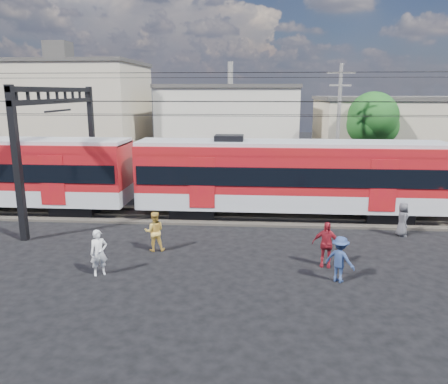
{
  "coord_description": "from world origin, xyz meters",
  "views": [
    {
      "loc": [
        0.68,
        -14.91,
        6.7
      ],
      "look_at": [
        -0.88,
        5.0,
        2.09
      ],
      "focal_mm": 35.0,
      "sensor_mm": 36.0,
      "label": 1
    }
  ],
  "objects": [
    {
      "name": "pedestrian_e",
      "position": [
        7.55,
        5.46,
        0.81
      ],
      "size": [
        0.52,
        0.79,
        1.62
      ],
      "primitive_type": "imported",
      "rotation": [
        0.0,
        0.0,
        1.57
      ],
      "color": "#444348",
      "rests_on": "ground"
    },
    {
      "name": "building_midwest",
      "position": [
        -2.0,
        27.0,
        3.66
      ],
      "size": [
        12.24,
        12.24,
        7.3
      ],
      "color": "beige",
      "rests_on": "ground"
    },
    {
      "name": "rail_near",
      "position": [
        0.0,
        7.25,
        0.18
      ],
      "size": [
        70.0,
        0.12,
        0.12
      ],
      "primitive_type": "cube",
      "color": "#59544C",
      "rests_on": "track_bed"
    },
    {
      "name": "pedestrian_b",
      "position": [
        -3.68,
        2.6,
        0.87
      ],
      "size": [
        0.96,
        0.82,
        1.73
      ],
      "primitive_type": "imported",
      "rotation": [
        0.0,
        0.0,
        3.36
      ],
      "color": "gold",
      "rests_on": "ground"
    },
    {
      "name": "ground",
      "position": [
        0.0,
        0.0,
        0.0
      ],
      "size": [
        120.0,
        120.0,
        0.0
      ],
      "primitive_type": "plane",
      "color": "black",
      "rests_on": "ground"
    },
    {
      "name": "catenary",
      "position": [
        -8.65,
        8.0,
        5.14
      ],
      "size": [
        70.0,
        9.3,
        7.52
      ],
      "color": "black",
      "rests_on": "ground"
    },
    {
      "name": "pedestrian_d",
      "position": [
        3.38,
        1.42,
        0.91
      ],
      "size": [
        1.13,
        0.64,
        1.82
      ],
      "primitive_type": "imported",
      "rotation": [
        0.0,
        0.0,
        -0.2
      ],
      "color": "maroon",
      "rests_on": "ground"
    },
    {
      "name": "building_mideast",
      "position": [
        14.0,
        24.0,
        3.16
      ],
      "size": [
        16.32,
        10.2,
        6.3
      ],
      "color": "#B6A78B",
      "rests_on": "ground"
    },
    {
      "name": "track_bed",
      "position": [
        0.0,
        8.0,
        0.06
      ],
      "size": [
        70.0,
        3.4,
        0.12
      ],
      "primitive_type": "cube",
      "color": "#2D2823",
      "rests_on": "ground"
    },
    {
      "name": "pedestrian_c",
      "position": [
        3.68,
        0.03,
        0.85
      ],
      "size": [
        1.26,
        1.14,
        1.69
      ],
      "primitive_type": "imported",
      "rotation": [
        0.0,
        0.0,
        2.53
      ],
      "color": "navy",
      "rests_on": "ground"
    },
    {
      "name": "pedestrian_a",
      "position": [
        -5.14,
        -0.07,
        0.87
      ],
      "size": [
        0.76,
        0.69,
        1.74
      ],
      "primitive_type": "imported",
      "rotation": [
        0.0,
        0.0,
        0.56
      ],
      "color": "silver",
      "rests_on": "ground"
    },
    {
      "name": "utility_pole_mid",
      "position": [
        6.0,
        15.0,
        4.53
      ],
      "size": [
        1.8,
        0.24,
        8.5
      ],
      "color": "slate",
      "rests_on": "ground"
    },
    {
      "name": "tree_near",
      "position": [
        9.19,
        18.09,
        4.66
      ],
      "size": [
        3.82,
        3.64,
        6.72
      ],
      "color": "#382619",
      "rests_on": "ground"
    },
    {
      "name": "building_west",
      "position": [
        -17.0,
        24.0,
        4.66
      ],
      "size": [
        14.28,
        10.2,
        9.3
      ],
      "color": "#B6A78B",
      "rests_on": "ground"
    },
    {
      "name": "commuter_train",
      "position": [
        2.57,
        8.0,
        2.4
      ],
      "size": [
        50.3,
        3.08,
        4.17
      ],
      "color": "black",
      "rests_on": "ground"
    },
    {
      "name": "rail_far",
      "position": [
        0.0,
        8.75,
        0.18
      ],
      "size": [
        70.0,
        0.12,
        0.12
      ],
      "primitive_type": "cube",
      "color": "#59544C",
      "rests_on": "track_bed"
    }
  ]
}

